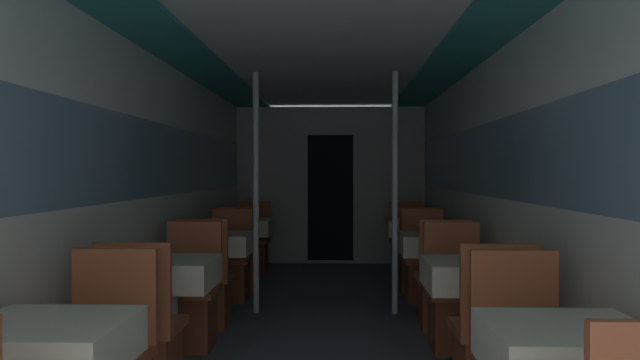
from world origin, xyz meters
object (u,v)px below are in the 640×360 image
at_px(chair_left_far_1, 189,309).
at_px(chair_left_near_1, 142,352).
at_px(dining_table_left_0, 48,355).
at_px(chair_left_near_2, 206,293).
at_px(dining_table_right_2, 432,248).
at_px(chair_right_far_2, 424,273).
at_px(chair_left_near_3, 239,263).
at_px(dining_table_left_1, 169,279).
at_px(chair_right_near_3, 417,264).
at_px(chair_right_far_1, 456,311).
at_px(dining_table_right_3, 411,231).
at_px(dining_table_left_3, 247,230).
at_px(chair_left_far_3, 253,251).
at_px(dining_table_right_1, 472,280).
at_px(chair_right_near_1, 492,355).
at_px(chair_left_far_2, 230,272).
at_px(support_pole_left_2, 256,193).
at_px(dining_table_right_0, 567,360).
at_px(chair_right_far_3, 406,251).
at_px(chair_right_near_2, 442,295).
at_px(dining_table_left_2, 219,247).
at_px(support_pole_right_2, 395,193).

bearing_deg(chair_left_far_1, chair_left_near_1, 90.00).
xyz_separation_m(dining_table_left_0, chair_left_near_2, (0.00, 2.80, -0.31)).
bearing_deg(dining_table_left_0, dining_table_right_2, 59.84).
bearing_deg(chair_right_far_2, chair_left_near_3, -16.74).
relative_size(dining_table_left_1, chair_right_near_3, 0.80).
height_order(chair_left_far_1, chair_right_far_1, same).
distance_m(dining_table_left_0, dining_table_right_3, 5.39).
distance_m(dining_table_left_1, dining_table_left_3, 3.35).
height_order(chair_left_near_3, chair_left_far_3, same).
distance_m(dining_table_left_3, dining_table_right_1, 3.87).
bearing_deg(dining_table_right_3, dining_table_right_2, -90.00).
bearing_deg(chair_right_near_1, chair_left_far_2, 125.16).
relative_size(support_pole_left_2, chair_right_near_1, 2.41).
distance_m(dining_table_right_2, dining_table_right_3, 1.67).
bearing_deg(chair_left_near_1, dining_table_left_3, 90.00).
bearing_deg(chair_left_far_2, dining_table_right_0, 116.56).
distance_m(chair_left_near_2, dining_table_left_3, 2.24).
bearing_deg(chair_right_far_2, chair_right_near_3, -90.00).
xyz_separation_m(chair_left_near_3, chair_right_far_2, (1.95, -0.59, 0.00)).
bearing_deg(dining_table_right_2, chair_left_near_2, -164.37).
relative_size(dining_table_right_0, dining_table_right_1, 1.00).
height_order(chair_left_far_3, dining_table_right_3, chair_left_far_3).
xyz_separation_m(chair_left_near_3, dining_table_right_0, (1.95, -4.48, 0.31)).
bearing_deg(dining_table_left_0, support_pole_left_2, 84.20).
distance_m(dining_table_left_0, chair_right_far_3, 5.90).
bearing_deg(chair_right_near_3, dining_table_left_3, 164.37).
height_order(chair_left_near_2, dining_table_right_3, chair_left_near_2).
bearing_deg(chair_left_far_1, chair_right_near_3, -130.74).
distance_m(chair_right_near_1, chair_right_far_2, 2.76).
relative_size(chair_left_near_1, chair_left_far_2, 1.00).
xyz_separation_m(support_pole_left_2, chair_right_far_1, (1.61, -1.13, -0.82)).
distance_m(chair_left_far_3, chair_right_near_2, 3.38).
xyz_separation_m(dining_table_left_0, chair_right_near_1, (1.95, 1.13, -0.31)).
bearing_deg(dining_table_left_2, dining_table_left_1, -90.00).
relative_size(chair_right_near_2, chair_right_far_3, 1.00).
bearing_deg(dining_table_right_2, dining_table_left_2, 180.00).
relative_size(dining_table_left_0, chair_left_near_3, 0.80).
bearing_deg(chair_right_near_3, chair_right_far_3, 90.00).
xyz_separation_m(dining_table_left_0, dining_table_left_2, (0.00, 3.35, 0.00)).
height_order(dining_table_right_1, dining_table_right_2, same).
relative_size(chair_left_near_3, dining_table_right_3, 1.26).
xyz_separation_m(chair_left_near_3, support_pole_right_2, (1.61, -1.13, 0.82)).
bearing_deg(dining_table_left_0, chair_right_near_1, 30.14).
bearing_deg(chair_left_far_2, chair_left_near_2, 90.00).
bearing_deg(chair_left_near_1, chair_right_near_2, 40.71).
bearing_deg(dining_table_left_2, dining_table_left_0, -90.00).
height_order(chair_left_far_3, dining_table_right_0, chair_left_far_3).
height_order(dining_table_left_0, chair_left_near_1, chair_left_near_1).
bearing_deg(support_pole_right_2, chair_right_near_3, 73.26).
relative_size(chair_right_near_1, dining_table_right_2, 1.26).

